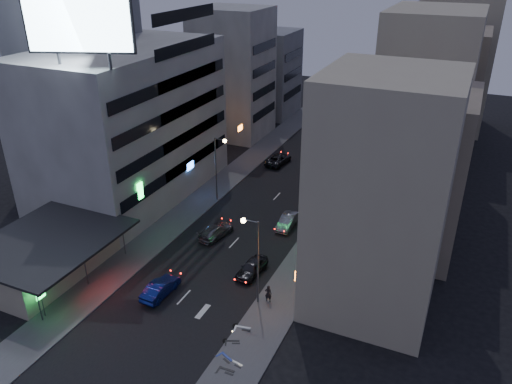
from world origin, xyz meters
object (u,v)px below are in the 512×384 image
Objects in this scene: parked_car_right_near at (252,268)px; parked_car_right_mid at (287,221)px; road_car_blue at (161,288)px; person at (268,294)px; scooter_black_a at (235,365)px; parked_car_left at (278,159)px; scooter_silver_b at (251,322)px; parked_car_right_far at (339,170)px; scooter_blue at (233,355)px; scooter_silver_a at (244,360)px; road_car_silver at (216,231)px; scooter_black_b at (240,335)px.

parked_car_right_mid is at bearing 96.27° from parked_car_right_near.
road_car_blue is 2.64× the size of person.
scooter_black_a is at bearing -80.41° from parked_car_right_mid.
parked_car_left reaches higher than scooter_silver_b.
scooter_silver_b is (10.93, -33.08, 0.01)m from parked_car_left.
person is at bearing -93.40° from parked_car_right_far.
scooter_silver_b is at bearing -60.12° from parked_car_right_near.
parked_car_right_mid is (-0.12, 9.76, -0.02)m from parked_car_right_near.
parked_car_right_near reaches higher than scooter_blue.
parked_car_right_far is (1.42, 16.10, 0.03)m from parked_car_right_mid.
road_car_blue is at bearing -111.79° from parked_car_right_mid.
parked_car_left is at bearing -85.05° from road_car_blue.
scooter_black_a is at bearing 88.93° from person.
scooter_silver_a is at bearing -62.77° from parked_car_right_near.
parked_car_right_near is at bearing 153.40° from road_car_silver.
road_car_blue is 2.63× the size of scooter_silver_a.
scooter_black_b is (-1.11, 3.01, -0.06)m from scooter_black_a.
person is (3.20, -13.02, 0.25)m from parked_car_right_mid.
scooter_black_a reaches higher than scooter_blue.
parked_car_right_mid is 18.63m from scooter_black_b.
scooter_silver_b is at bearing 28.35° from scooter_blue.
parked_car_left reaches higher than scooter_black_b.
scooter_black_a is at bearing -65.34° from parked_car_right_near.
road_car_silver is at bearing 98.46° from parked_car_left.
road_car_silver is (-0.30, 10.92, -0.03)m from road_car_blue.
parked_car_right_far reaches higher than road_car_blue.
scooter_blue is (11.22, -36.91, -0.01)m from parked_car_left.
parked_car_left is 2.69× the size of scooter_black_a.
person reaches higher than road_car_blue.
scooter_black_b is at bearing 19.30° from scooter_black_a.
parked_car_right_far is 32.90m from road_car_blue.
parked_car_right_mid is 17.03m from road_car_blue.
scooter_black_a is (4.15, -21.39, 0.01)m from parked_car_right_mid.
scooter_silver_b is at bearing 27.26° from scooter_silver_a.
person is at bearing 5.54° from scooter_black_a.
parked_car_right_mid is 2.54× the size of scooter_silver_a.
parked_car_left is 39.57m from scooter_black_a.
scooter_blue is (-0.88, 0.09, 0.07)m from scooter_silver_a.
road_car_silver is (1.44, -21.42, -0.03)m from parked_car_left.
road_car_blue reaches higher than scooter_black_a.
parked_car_right_far reaches higher than scooter_blue.
scooter_blue is (2.14, -36.64, -0.03)m from parked_car_right_far.
person is at bearing 26.63° from scooter_blue.
scooter_silver_a is (4.44, -20.62, -0.07)m from parked_car_right_mid.
scooter_silver_b is at bearing 112.90° from parked_car_left.
scooter_blue is (-0.59, 0.85, -0.01)m from scooter_black_a.
scooter_silver_b is (9.20, -0.74, 0.00)m from road_car_blue.
parked_car_right_near is at bearing -54.11° from person.
parked_car_right_mid reaches higher than scooter_black_a.
scooter_blue is 1.10× the size of scooter_black_b.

